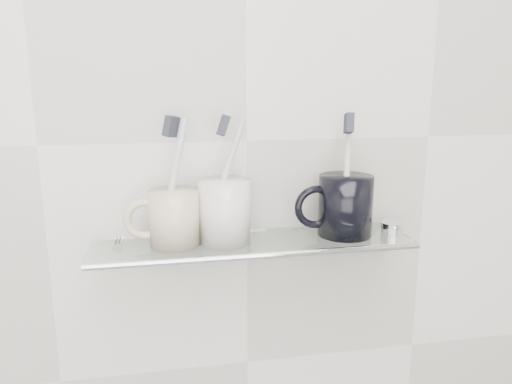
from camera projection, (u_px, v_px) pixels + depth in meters
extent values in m
plane|color=beige|center=(247.00, 141.00, 0.81)|extent=(2.50, 0.00, 2.50)
cube|color=silver|center=(254.00, 243.00, 0.78)|extent=(0.50, 0.12, 0.01)
cylinder|color=silver|center=(261.00, 256.00, 0.73)|extent=(0.50, 0.01, 0.01)
cylinder|color=silver|center=(119.00, 248.00, 0.79)|extent=(0.02, 0.03, 0.02)
cylinder|color=silver|center=(367.00, 233.00, 0.87)|extent=(0.02, 0.03, 0.02)
cylinder|color=beige|center=(175.00, 218.00, 0.75)|extent=(0.10, 0.10, 0.09)
torus|color=beige|center=(145.00, 219.00, 0.75)|extent=(0.06, 0.01, 0.06)
cylinder|color=silver|center=(173.00, 180.00, 0.74)|extent=(0.05, 0.02, 0.19)
cube|color=#262731|center=(171.00, 126.00, 0.72)|extent=(0.03, 0.03, 0.03)
cylinder|color=silver|center=(225.00, 211.00, 0.77)|extent=(0.09, 0.09, 0.10)
torus|color=silver|center=(195.00, 213.00, 0.76)|extent=(0.07, 0.01, 0.07)
cylinder|color=#B1B1B1|center=(224.00, 178.00, 0.76)|extent=(0.07, 0.03, 0.18)
cube|color=#262731|center=(223.00, 125.00, 0.74)|extent=(0.02, 0.03, 0.04)
cylinder|color=black|center=(345.00, 206.00, 0.80)|extent=(0.12, 0.12, 0.10)
torus|color=black|center=(316.00, 207.00, 0.79)|extent=(0.07, 0.01, 0.07)
cylinder|color=#BBB697|center=(347.00, 174.00, 0.79)|extent=(0.03, 0.06, 0.19)
cube|color=#262731|center=(349.00, 123.00, 0.77)|extent=(0.02, 0.03, 0.04)
cylinder|color=silver|center=(393.00, 227.00, 0.83)|extent=(0.04, 0.04, 0.02)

